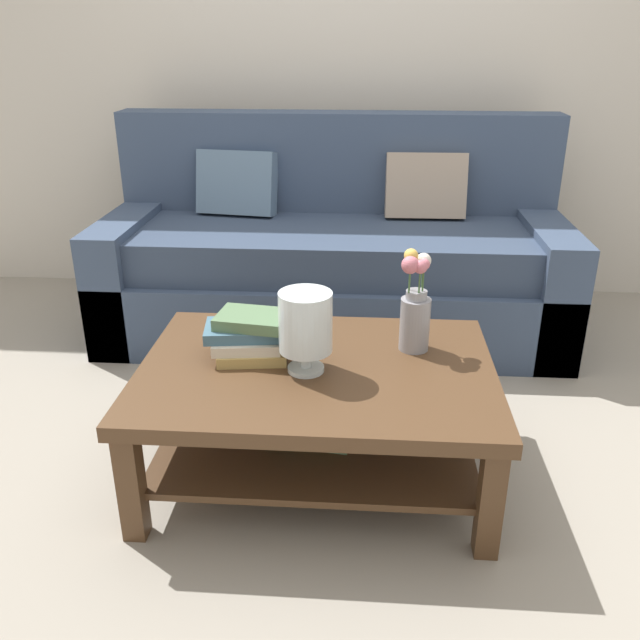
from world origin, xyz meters
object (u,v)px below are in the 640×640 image
glass_hurricane_vase (305,324)px  flower_pitcher (415,309)px  coffee_table (317,396)px  book_stack_main (251,335)px  couch (334,260)px

glass_hurricane_vase → flower_pitcher: 0.40m
coffee_table → glass_hurricane_vase: glass_hurricane_vase is taller
book_stack_main → glass_hurricane_vase: bearing=-27.5°
coffee_table → flower_pitcher: bearing=25.3°
coffee_table → flower_pitcher: (0.32, 0.15, 0.26)m
couch → glass_hurricane_vase: (-0.02, -1.32, 0.22)m
book_stack_main → flower_pitcher: flower_pitcher is taller
couch → coffee_table: bearing=-89.6°
glass_hurricane_vase → flower_pitcher: size_ratio=0.75×
glass_hurricane_vase → flower_pitcher: (0.36, 0.19, -0.01)m
couch → glass_hurricane_vase: couch is taller
coffee_table → book_stack_main: book_stack_main is taller
book_stack_main → flower_pitcher: (0.55, 0.09, 0.08)m
book_stack_main → glass_hurricane_vase: size_ratio=1.15×
glass_hurricane_vase → coffee_table: bearing=48.3°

